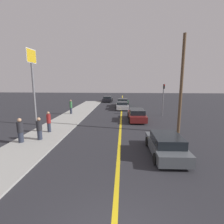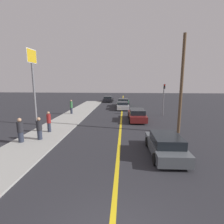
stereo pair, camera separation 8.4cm
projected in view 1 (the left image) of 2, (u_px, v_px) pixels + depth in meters
name	position (u px, v px, depth m)	size (l,w,h in m)	color
road_center_line	(121.00, 115.00, 21.99)	(0.20, 60.00, 0.01)	gold
sidewalk_left	(71.00, 117.00, 20.68)	(3.32, 32.59, 0.10)	#9E9E99
car_near_right_lane	(166.00, 145.00, 10.16)	(1.94, 4.24, 1.24)	#4C5156
car_ahead_center	(137.00, 115.00, 19.04)	(1.94, 4.47, 1.28)	maroon
car_far_distant	(122.00, 105.00, 26.80)	(2.06, 4.45, 1.17)	#9E9EA3
car_parked_left_lot	(123.00, 102.00, 29.90)	(2.12, 4.05, 1.30)	#144728
car_oncoming_far	(108.00, 99.00, 36.34)	(1.97, 3.90, 1.16)	black
pedestrian_near_curb	(20.00, 130.00, 11.92)	(0.41, 0.41, 1.70)	#282D3D
pedestrian_mid_group	(39.00, 129.00, 12.49)	(0.39, 0.39, 1.63)	#282D3D
pedestrian_far_standing	(49.00, 122.00, 14.36)	(0.33, 0.33, 1.71)	#282D3D
pedestrian_by_sign	(71.00, 107.00, 22.38)	(0.33, 0.33, 1.80)	#282D3D
traffic_light	(163.00, 96.00, 21.30)	(0.18, 0.40, 3.90)	slate
roadside_sign	(32.00, 70.00, 16.45)	(0.20, 1.72, 7.21)	slate
utility_pole	(181.00, 85.00, 13.97)	(0.24, 0.24, 7.88)	brown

